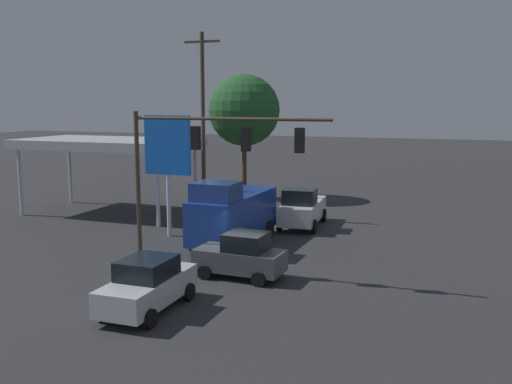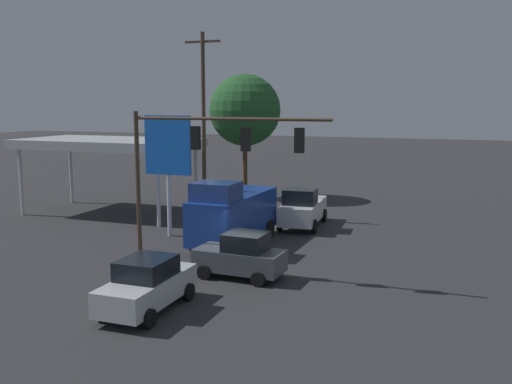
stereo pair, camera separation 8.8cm
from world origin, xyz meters
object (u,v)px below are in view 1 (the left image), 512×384
at_px(traffic_signal_assembly, 205,153).
at_px(utility_pole, 203,122).
at_px(delivery_truck, 232,213).
at_px(hatchback_crossing, 241,256).
at_px(pickup_parked, 302,209).
at_px(sedan_far, 148,285).
at_px(street_tree, 244,110).
at_px(price_sign, 168,150).

xyz_separation_m(traffic_signal_assembly, utility_pole, (5.49, -11.35, 0.89)).
distance_m(delivery_truck, hatchback_crossing, 5.70).
xyz_separation_m(pickup_parked, delivery_truck, (2.21, 5.61, 0.58)).
distance_m(sedan_far, street_tree, 25.55).
height_order(traffic_signal_assembly, delivery_truck, traffic_signal_assembly).
bearing_deg(price_sign, traffic_signal_assembly, 131.00).
bearing_deg(delivery_truck, traffic_signal_assembly, 11.34).
xyz_separation_m(traffic_signal_assembly, delivery_truck, (0.86, -5.03, -3.60)).
bearing_deg(sedan_far, utility_pole, -161.51).
relative_size(sedan_far, hatchback_crossing, 1.14).
bearing_deg(hatchback_crossing, price_sign, -38.46).
xyz_separation_m(traffic_signal_assembly, pickup_parked, (-1.35, -10.63, -4.19)).
bearing_deg(sedan_far, street_tree, -166.71).
bearing_deg(price_sign, utility_pole, -84.87).
relative_size(traffic_signal_assembly, sedan_far, 2.03).
bearing_deg(traffic_signal_assembly, street_tree, -73.30).
relative_size(traffic_signal_assembly, utility_pole, 0.76).
height_order(traffic_signal_assembly, utility_pole, utility_pole).
bearing_deg(street_tree, pickup_parked, 129.31).
bearing_deg(price_sign, hatchback_crossing, 139.01).
relative_size(price_sign, sedan_far, 1.53).
height_order(delivery_truck, street_tree, street_tree).
bearing_deg(traffic_signal_assembly, sedan_far, 89.37).
bearing_deg(pickup_parked, traffic_signal_assembly, -11.31).
height_order(sedan_far, delivery_truck, delivery_truck).
height_order(sedan_far, street_tree, street_tree).
relative_size(traffic_signal_assembly, pickup_parked, 1.67).
relative_size(utility_pole, sedan_far, 2.68).
xyz_separation_m(sedan_far, delivery_truck, (0.81, -9.84, 0.74)).
height_order(traffic_signal_assembly, street_tree, street_tree).
xyz_separation_m(price_sign, hatchback_crossing, (-6.64, 5.77, -3.89)).
xyz_separation_m(utility_pole, delivery_truck, (-4.63, 6.32, -4.49)).
height_order(price_sign, pickup_parked, price_sign).
bearing_deg(traffic_signal_assembly, hatchback_crossing, 178.87).
bearing_deg(price_sign, sedan_far, 115.06).
distance_m(delivery_truck, street_tree, 16.02).
height_order(traffic_signal_assembly, pickup_parked, traffic_signal_assembly).
xyz_separation_m(delivery_truck, hatchback_crossing, (-2.51, 5.06, -0.75)).
bearing_deg(hatchback_crossing, delivery_truck, -61.06).
bearing_deg(sedan_far, delivery_truck, -175.42).
xyz_separation_m(price_sign, street_tree, (0.83, -13.64, 1.97)).
distance_m(pickup_parked, hatchback_crossing, 10.67).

